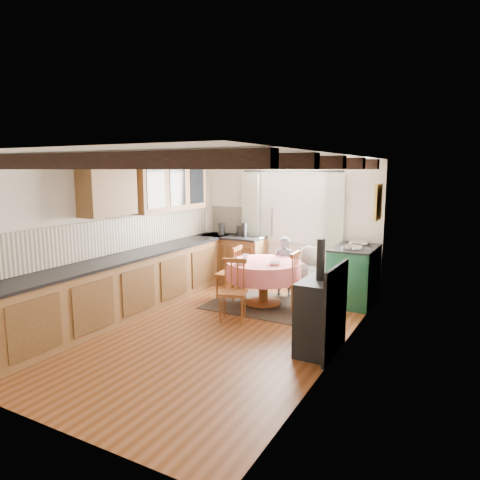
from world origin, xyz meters
The scene contains 41 objects.
floor centered at (0.00, 0.00, 0.00)m, with size 3.60×5.50×0.00m, color brown.
ceiling centered at (0.00, 0.00, 2.40)m, with size 3.60×5.50×0.00m, color white.
wall_back centered at (0.00, 2.75, 1.20)m, with size 3.60×0.00×2.40m, color silver.
wall_front centered at (0.00, -2.75, 1.20)m, with size 3.60×0.00×2.40m, color silver.
wall_left centered at (-1.80, 0.00, 1.20)m, with size 0.00×5.50×2.40m, color silver.
wall_right centered at (1.80, 0.00, 1.20)m, with size 0.00×5.50×2.40m, color silver.
beam_a centered at (0.00, -2.00, 2.31)m, with size 3.60×0.16×0.16m, color black.
beam_b centered at (0.00, -1.00, 2.31)m, with size 3.60×0.16×0.16m, color black.
beam_c centered at (0.00, 0.00, 2.31)m, with size 3.60×0.16×0.16m, color black.
beam_d centered at (0.00, 1.00, 2.31)m, with size 3.60×0.16×0.16m, color black.
beam_e centered at (0.00, 2.00, 2.31)m, with size 3.60×0.16×0.16m, color black.
splash_left centered at (-1.78, 0.30, 1.20)m, with size 0.02×4.50×0.55m, color beige.
splash_back centered at (-1.00, 2.73, 1.20)m, with size 1.40×0.02×0.55m, color beige.
base_cabinet_left centered at (-1.50, 0.00, 0.44)m, with size 0.60×5.30×0.88m, color brown.
base_cabinet_back centered at (-1.05, 2.45, 0.44)m, with size 1.30×0.60×0.88m, color brown.
worktop_left centered at (-1.48, 0.00, 0.90)m, with size 0.64×5.30×0.04m, color black.
worktop_back centered at (-1.05, 2.43, 0.90)m, with size 1.30×0.64×0.04m, color black.
wall_cabinet_glass centered at (-1.63, 1.20, 1.95)m, with size 0.34×1.80×0.90m, color brown.
wall_cabinet_solid centered at (-1.63, -0.30, 1.90)m, with size 0.34×0.90×0.70m, color brown.
window_frame centered at (0.10, 2.73, 1.60)m, with size 1.34×0.03×1.54m, color white.
window_pane centered at (0.10, 2.74, 1.60)m, with size 1.20×0.01×1.40m, color white.
curtain_left centered at (-0.75, 2.65, 1.10)m, with size 0.35×0.10×2.10m, color #8F9E71.
curtain_right centered at (0.95, 2.65, 1.10)m, with size 0.35×0.10×2.10m, color #8F9E71.
curtain_rod centered at (0.10, 2.65, 2.20)m, with size 0.03×0.03×2.00m, color black.
wall_picture centered at (1.77, 2.30, 1.70)m, with size 0.04×0.50×0.60m, color gold.
wall_plate centered at (1.05, 2.72, 1.70)m, with size 0.30×0.30×0.02m, color silver.
rug centered at (0.19, 1.27, 0.01)m, with size 1.77×1.37×0.01m, color black.
dining_table centered at (0.19, 1.27, 0.37)m, with size 1.22×1.22×0.74m, color #CB7078, non-canonical shape.
chair_near centered at (0.10, 0.39, 0.46)m, with size 0.39×0.41×0.91m, color brown, non-canonical shape.
chair_left centered at (-0.53, 1.36, 0.46)m, with size 0.40×0.42×0.93m, color brown, non-canonical shape.
chair_right centered at (0.92, 1.25, 0.48)m, with size 0.41×0.43×0.96m, color brown, non-canonical shape.
aga_range centered at (1.47, 2.12, 0.49)m, with size 0.69×1.06×0.98m, color #174A2F, non-canonical shape.
cast_iron_stove centered at (1.58, -0.10, 0.71)m, with size 0.43×0.71×1.42m, color black, non-canonical shape.
child_far centered at (0.28, 1.93, 0.53)m, with size 0.39×0.26×1.07m, color slate.
child_right centered at (0.99, 1.23, 0.54)m, with size 0.53×0.34×1.08m, color silver.
bowl_a centered at (0.44, 1.14, 0.76)m, with size 0.20×0.20×0.05m, color silver.
bowl_b centered at (-0.04, 0.92, 0.77)m, with size 0.21×0.21×0.07m, color silver.
cup centered at (-0.15, 1.28, 0.78)m, with size 0.10×0.10×0.09m, color silver.
canister_tall centered at (-1.30, 2.42, 1.04)m, with size 0.14×0.14×0.24m, color #262628.
canister_wide centered at (-0.90, 2.53, 1.02)m, with size 0.19×0.19×0.21m, color #262628.
canister_slim centered at (-0.78, 2.43, 1.06)m, with size 0.10×0.10×0.27m, color #262628.
Camera 1 is at (3.13, -5.02, 2.23)m, focal length 32.39 mm.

